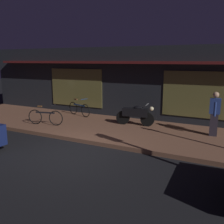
% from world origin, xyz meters
% --- Properties ---
extents(ground_plane, '(60.00, 60.00, 0.00)m').
position_xyz_m(ground_plane, '(0.00, 0.00, 0.00)').
color(ground_plane, black).
extents(sidewalk_slab, '(18.00, 4.00, 0.15)m').
position_xyz_m(sidewalk_slab, '(0.00, 3.00, 0.07)').
color(sidewalk_slab, brown).
rests_on(sidewalk_slab, ground_plane).
extents(storefront_building, '(18.00, 3.30, 3.60)m').
position_xyz_m(storefront_building, '(0.00, 6.39, 1.80)').
color(storefront_building, black).
rests_on(storefront_building, ground_plane).
extents(motorcycle, '(1.70, 0.56, 0.97)m').
position_xyz_m(motorcycle, '(0.76, 3.77, 0.65)').
color(motorcycle, black).
rests_on(motorcycle, sidewalk_slab).
extents(bicycle_parked, '(1.59, 0.60, 0.91)m').
position_xyz_m(bicycle_parked, '(-2.56, 4.29, 0.51)').
color(bicycle_parked, black).
rests_on(bicycle_parked, sidewalk_slab).
extents(bicycle_extra, '(1.63, 0.50, 0.91)m').
position_xyz_m(bicycle_extra, '(-2.82, 2.04, 0.51)').
color(bicycle_extra, black).
rests_on(bicycle_extra, sidewalk_slab).
extents(person_bystander, '(0.40, 0.62, 1.67)m').
position_xyz_m(person_bystander, '(3.95, 3.62, 1.03)').
color(person_bystander, '#28232D').
rests_on(person_bystander, sidewalk_slab).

